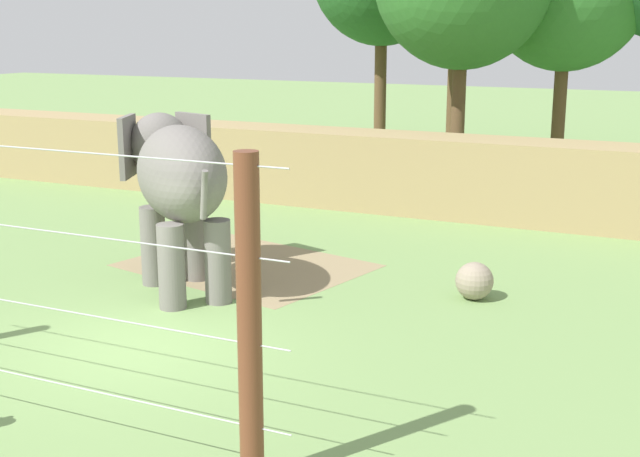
{
  "coord_description": "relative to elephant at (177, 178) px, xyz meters",
  "views": [
    {
      "loc": [
        8.07,
        -10.43,
        5.04
      ],
      "look_at": [
        1.66,
        3.29,
        1.4
      ],
      "focal_mm": 47.79,
      "sensor_mm": 36.0,
      "label": 1
    }
  ],
  "objects": [
    {
      "name": "ground_plane",
      "position": [
        1.16,
        -2.91,
        -2.18
      ],
      "size": [
        120.0,
        120.0,
        0.0
      ],
      "primitive_type": "plane",
      "color": "#759956"
    },
    {
      "name": "dirt_patch",
      "position": [
        0.36,
        1.91,
        -2.18
      ],
      "size": [
        5.47,
        4.64,
        0.01
      ],
      "primitive_type": "cube",
      "rotation": [
        0.0,
        0.0,
        -0.22
      ],
      "color": "#937F5B",
      "rests_on": "ground"
    },
    {
      "name": "embankment_wall",
      "position": [
        1.16,
        8.66,
        -1.13
      ],
      "size": [
        36.0,
        1.8,
        2.11
      ],
      "primitive_type": "cube",
      "color": "tan",
      "rests_on": "ground"
    },
    {
      "name": "enrichment_ball",
      "position": [
        5.39,
        1.73,
        -1.83
      ],
      "size": [
        0.71,
        0.71,
        0.71
      ],
      "primitive_type": "sphere",
      "color": "gray",
      "rests_on": "ground"
    },
    {
      "name": "elephant",
      "position": [
        0.0,
        0.0,
        0.0
      ],
      "size": [
        3.78,
        3.63,
        3.3
      ],
      "color": "slate",
      "rests_on": "ground"
    }
  ]
}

